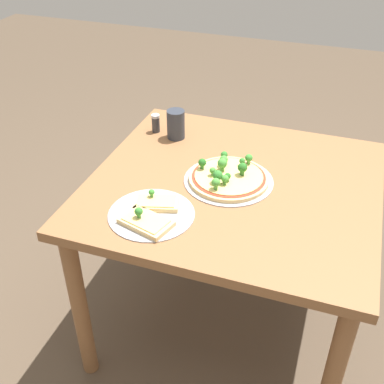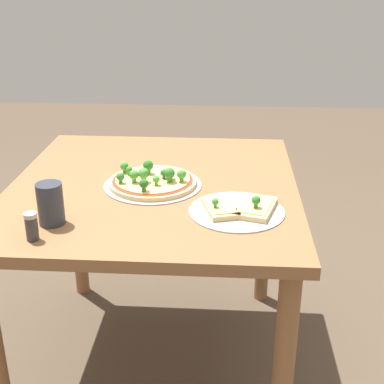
{
  "view_description": "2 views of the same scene",
  "coord_description": "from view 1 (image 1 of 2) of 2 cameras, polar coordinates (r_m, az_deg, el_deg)",
  "views": [
    {
      "loc": [
        0.33,
        -1.4,
        1.69
      ],
      "look_at": [
        -0.11,
        -0.14,
        0.76
      ],
      "focal_mm": 45.0,
      "sensor_mm": 36.0,
      "label": 1
    },
    {
      "loc": [
        -1.63,
        -0.24,
        1.41
      ],
      "look_at": [
        -0.11,
        -0.14,
        0.76
      ],
      "focal_mm": 50.0,
      "sensor_mm": 36.0,
      "label": 2
    }
  ],
  "objects": [
    {
      "name": "drinking_cup",
      "position": [
        1.98,
        -1.93,
        8.01
      ],
      "size": [
        0.07,
        0.07,
        0.12
      ],
      "primitive_type": "cylinder",
      "color": "#2D333D",
      "rests_on": "dining_table"
    },
    {
      "name": "pizza_tray_whole",
      "position": [
        1.72,
        4.32,
        1.83
      ],
      "size": [
        0.32,
        0.32,
        0.07
      ],
      "color": "#A3A3A8",
      "rests_on": "dining_table"
    },
    {
      "name": "dining_table",
      "position": [
        1.78,
        4.83,
        -1.53
      ],
      "size": [
        1.01,
        0.94,
        0.74
      ],
      "color": "brown",
      "rests_on": "ground_plane"
    },
    {
      "name": "condiment_shaker",
      "position": [
        2.04,
        -4.32,
        8.15
      ],
      "size": [
        0.03,
        0.03,
        0.08
      ],
      "color": "#333338",
      "rests_on": "dining_table"
    },
    {
      "name": "ground_plane",
      "position": [
        2.22,
        4.02,
        -14.84
      ],
      "size": [
        8.0,
        8.0,
        0.0
      ],
      "primitive_type": "plane",
      "color": "brown"
    },
    {
      "name": "pizza_tray_slice",
      "position": [
        1.56,
        -4.92,
        -2.54
      ],
      "size": [
        0.28,
        0.28,
        0.06
      ],
      "color": "#A3A3A8",
      "rests_on": "dining_table"
    }
  ]
}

